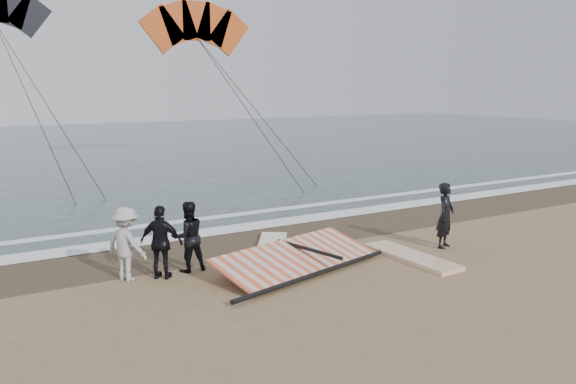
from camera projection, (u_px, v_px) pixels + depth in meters
name	position (u px, v px, depth m)	size (l,w,h in m)	color
ground	(403.00, 277.00, 12.73)	(120.00, 120.00, 0.00)	#8C704C
sea	(95.00, 146.00, 40.72)	(120.00, 54.00, 0.02)	#233838
wet_sand	(300.00, 233.00, 16.55)	(120.00, 2.80, 0.01)	#4C3D2B
foam_near	(277.00, 223.00, 17.73)	(120.00, 0.90, 0.01)	white
foam_far	(252.00, 212.00, 19.17)	(120.00, 0.45, 0.01)	white
man_main	(445.00, 215.00, 14.94)	(0.64, 0.42, 1.76)	black
board_white	(411.00, 257.00, 14.07)	(0.78, 2.78, 0.11)	white
board_cream	(271.00, 247.00, 14.93)	(0.71, 2.68, 0.11)	white
trio_cluster	(156.00, 241.00, 12.62)	(2.34, 1.39, 1.67)	black
sail_rig	(292.00, 260.00, 13.31)	(4.70, 2.71, 0.52)	black
kite_red	(197.00, 31.00, 29.44)	(6.65, 5.10, 12.07)	#C34817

